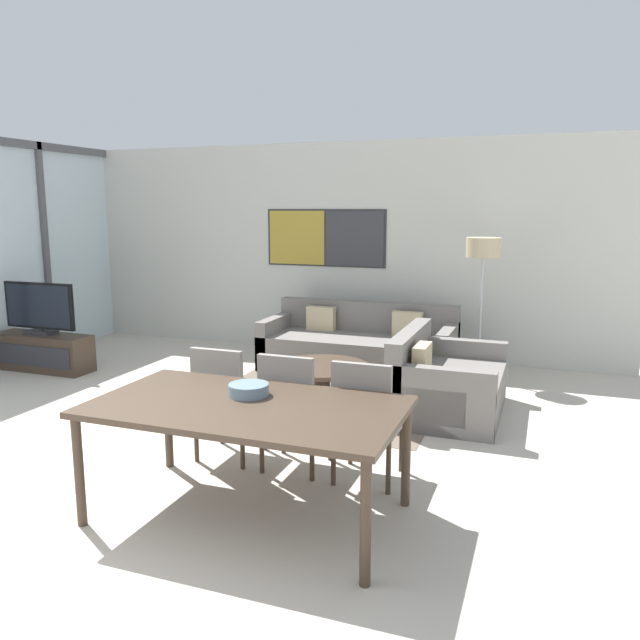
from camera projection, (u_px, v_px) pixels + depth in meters
ground_plane at (11, 539)px, 3.72m from camera, size 24.00×24.00×0.00m
wall_back at (321, 249)px, 8.44m from camera, size 7.98×0.09×2.80m
area_rug at (322, 400)px, 6.41m from camera, size 2.38×2.04×0.01m
tv_console at (43, 352)px, 7.57m from camera, size 1.26×0.40×0.44m
television at (39, 309)px, 7.48m from camera, size 1.01×0.20×0.63m
sofa_main at (360, 348)px, 7.62m from camera, size 2.30×0.96×0.79m
sofa_side at (441, 385)px, 5.99m from camera, size 0.96×1.39×0.79m
coffee_table at (322, 374)px, 6.36m from camera, size 0.97×0.97×0.37m
dining_table at (247, 413)px, 3.90m from camera, size 1.95×1.08×0.75m
dining_chair_left at (225, 397)px, 4.82m from camera, size 0.46×0.46×0.91m
dining_chair_centre at (292, 406)px, 4.61m from camera, size 0.46×0.46×0.91m
dining_chair_right at (366, 415)px, 4.40m from camera, size 0.46×0.46×0.91m
fruit_bowl at (249, 389)px, 4.06m from camera, size 0.27×0.27×0.08m
floor_lamp at (483, 257)px, 7.04m from camera, size 0.38×0.38×1.62m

